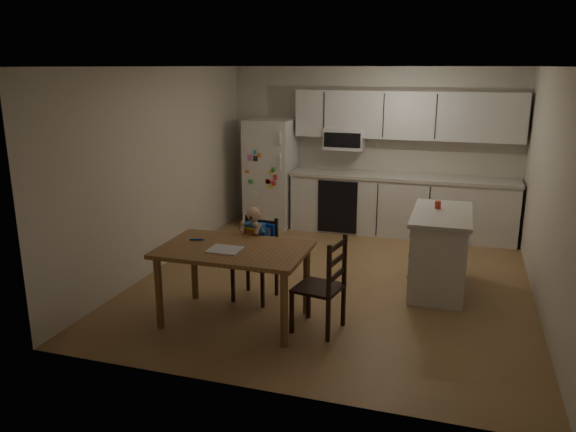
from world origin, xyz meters
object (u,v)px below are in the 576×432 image
(red_cup, at_px, (438,205))
(chair_side, at_px, (327,280))
(kitchen_island, at_px, (440,251))
(chair_booster, at_px, (256,243))
(dining_table, at_px, (234,258))
(refrigerator, at_px, (271,173))

(red_cup, height_order, chair_side, red_cup)
(kitchen_island, bearing_deg, chair_side, -124.01)
(kitchen_island, distance_m, chair_booster, 2.11)
(dining_table, bearing_deg, chair_booster, 89.56)
(kitchen_island, distance_m, dining_table, 2.43)
(kitchen_island, relative_size, chair_booster, 1.17)
(red_cup, xyz_separation_m, chair_booster, (-1.85, -1.03, -0.32))
(refrigerator, relative_size, chair_booster, 1.61)
(chair_side, bearing_deg, kitchen_island, 156.04)
(chair_booster, bearing_deg, chair_side, -25.63)
(kitchen_island, height_order, chair_side, chair_side)
(chair_booster, bearing_deg, red_cup, 35.26)
(kitchen_island, relative_size, chair_side, 1.30)
(kitchen_island, distance_m, red_cup, 0.53)
(kitchen_island, xyz_separation_m, chair_side, (-0.97, -1.44, 0.08))
(kitchen_island, height_order, dining_table, kitchen_island)
(red_cup, height_order, dining_table, red_cup)
(kitchen_island, xyz_separation_m, dining_table, (-1.92, -1.48, 0.21))
(chair_side, bearing_deg, red_cup, 160.54)
(refrigerator, relative_size, chair_side, 1.79)
(dining_table, bearing_deg, kitchen_island, 37.60)
(chair_booster, bearing_deg, refrigerator, 112.12)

